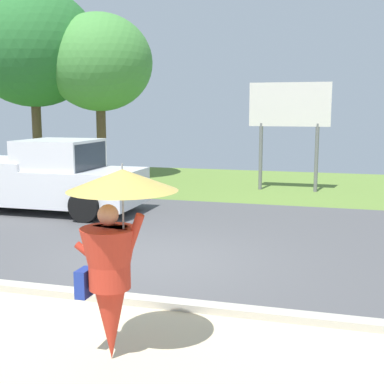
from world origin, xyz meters
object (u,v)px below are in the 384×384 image
at_px(roadside_billboard, 289,112).
at_px(tree_left_far, 33,48).
at_px(pickup_truck, 45,178).
at_px(tree_center_back, 99,63).
at_px(monk_pedestrian, 113,256).

distance_m(roadside_billboard, tree_left_far, 10.06).
xyz_separation_m(pickup_truck, tree_left_far, (-3.91, 5.91, 4.08)).
xyz_separation_m(pickup_truck, roadside_billboard, (5.83, 5.17, 1.68)).
height_order(pickup_truck, tree_center_back, tree_center_back).
relative_size(monk_pedestrian, roadside_billboard, 0.61).
xyz_separation_m(monk_pedestrian, pickup_truck, (-5.21, 7.14, -0.29)).
height_order(monk_pedestrian, tree_center_back, tree_center_back).
distance_m(monk_pedestrian, pickup_truck, 8.85).
relative_size(monk_pedestrian, tree_center_back, 0.34).
xyz_separation_m(roadside_billboard, tree_center_back, (-7.20, 1.13, 1.81)).
distance_m(pickup_truck, tree_center_back, 7.33).
distance_m(pickup_truck, tree_left_far, 8.17).
bearing_deg(roadside_billboard, pickup_truck, -138.43).
relative_size(tree_left_far, tree_center_back, 1.16).
height_order(monk_pedestrian, roadside_billboard, roadside_billboard).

